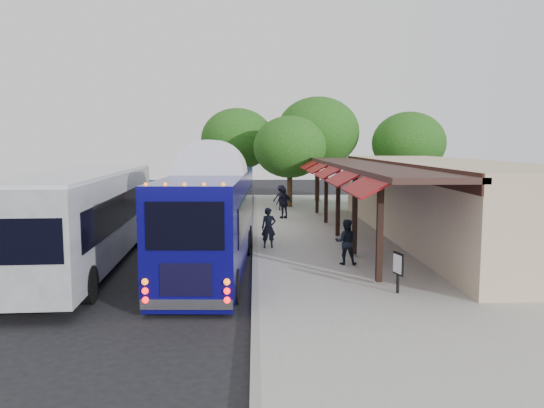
% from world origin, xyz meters
% --- Properties ---
extents(ground, '(90.00, 90.00, 0.00)m').
position_xyz_m(ground, '(0.00, 0.00, 0.00)').
color(ground, black).
rests_on(ground, ground).
extents(sidewalk, '(10.00, 40.00, 0.15)m').
position_xyz_m(sidewalk, '(5.00, 4.00, 0.07)').
color(sidewalk, '#9E9B93').
rests_on(sidewalk, ground).
extents(curb, '(0.20, 40.00, 0.16)m').
position_xyz_m(curb, '(0.05, 4.00, 0.07)').
color(curb, gray).
rests_on(curb, ground).
extents(station_shelter, '(8.15, 20.00, 3.60)m').
position_xyz_m(station_shelter, '(8.38, 4.00, 1.85)').
color(station_shelter, tan).
rests_on(station_shelter, ground).
extents(coach_bus, '(2.79, 11.28, 3.58)m').
position_xyz_m(coach_bus, '(-1.45, -1.11, 1.92)').
color(coach_bus, '#0B085F').
rests_on(coach_bus, ground).
extents(city_bus, '(3.36, 12.78, 3.40)m').
position_xyz_m(city_bus, '(-5.99, -0.87, 1.88)').
color(city_bus, gray).
rests_on(city_bus, ground).
extents(ped_a, '(0.63, 0.44, 1.64)m').
position_xyz_m(ped_a, '(0.60, 1.75, 0.97)').
color(ped_a, black).
rests_on(ped_a, sidewalk).
extents(ped_b, '(0.86, 0.72, 1.59)m').
position_xyz_m(ped_b, '(3.23, -1.35, 0.95)').
color(ped_b, black).
rests_on(ped_b, sidewalk).
extents(ped_c, '(1.09, 0.84, 1.73)m').
position_xyz_m(ped_c, '(1.71, 10.22, 1.01)').
color(ped_c, black).
rests_on(ped_c, sidewalk).
extents(ped_d, '(1.05, 0.62, 1.60)m').
position_xyz_m(ped_d, '(1.72, 14.00, 0.95)').
color(ped_d, black).
rests_on(ped_d, sidewalk).
extents(sign_board, '(0.18, 0.52, 1.17)m').
position_xyz_m(sign_board, '(4.08, -5.00, 0.94)').
color(sign_board, black).
rests_on(sign_board, sidewalk).
extents(tree_left, '(4.86, 4.86, 6.22)m').
position_xyz_m(tree_left, '(2.38, 15.85, 4.14)').
color(tree_left, '#382314').
rests_on(tree_left, ground).
extents(tree_mid, '(6.09, 6.09, 7.79)m').
position_xyz_m(tree_mid, '(4.68, 19.57, 5.20)').
color(tree_mid, '#382314').
rests_on(tree_mid, ground).
extents(tree_right, '(5.17, 5.17, 6.61)m').
position_xyz_m(tree_right, '(10.92, 17.78, 4.41)').
color(tree_right, '#382314').
rests_on(tree_right, ground).
extents(tree_far, '(5.51, 5.51, 7.05)m').
position_xyz_m(tree_far, '(-1.27, 20.97, 4.70)').
color(tree_far, '#382314').
rests_on(tree_far, ground).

